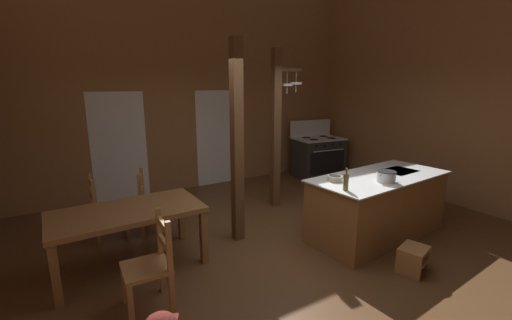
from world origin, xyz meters
name	(u,v)px	position (x,y,z in m)	size (l,w,h in m)	color
ground_plane	(297,253)	(0.00, 0.00, -0.05)	(7.95, 7.61, 0.10)	brown
wall_back	(196,83)	(0.00, 3.47, 2.21)	(7.95, 0.14, 4.42)	#93663F
wall_right	(465,82)	(3.65, 0.00, 2.21)	(0.14, 7.61, 4.42)	#93663F
glazed_door_back_left	(119,147)	(-1.61, 3.40, 1.02)	(1.00, 0.01, 2.05)	white
glazed_panel_back_right	(215,138)	(0.36, 3.40, 1.02)	(0.84, 0.01, 2.05)	white
kitchen_island	(377,205)	(1.29, -0.21, 0.45)	(2.22, 1.11, 0.91)	brown
stove_range	(318,156)	(2.73, 2.70, 0.48)	(1.22, 0.93, 1.32)	#292929
support_post_with_pot_rack	(277,125)	(0.74, 1.57, 1.48)	(0.59, 0.25, 2.77)	brown
support_post_center	(237,144)	(-0.51, 0.73, 1.39)	(0.14, 0.14, 2.77)	brown
step_stool	(413,257)	(0.86, -1.11, 0.18)	(0.42, 0.37, 0.30)	#9E7044
dining_table	(128,217)	(-1.99, 0.73, 0.65)	(1.73, 0.95, 0.74)	brown
ladderback_chair_near_window	(105,209)	(-2.12, 1.70, 0.45)	(0.44, 0.44, 0.95)	#9E7044
ladderback_chair_by_post	(151,265)	(-1.94, -0.15, 0.45)	(0.46, 0.46, 0.95)	#9E7044
ladderback_chair_at_table_end	(152,203)	(-1.50, 1.60, 0.45)	(0.55, 0.55, 0.95)	#9E7044
stockpot_on_counter	(386,176)	(1.10, -0.47, 0.98)	(0.32, 0.25, 0.15)	silver
mixing_bowl_on_counter	(335,178)	(0.55, -0.08, 0.94)	(0.20, 0.20, 0.07)	#B2A893
bottle_tall_on_counter	(346,181)	(0.37, -0.44, 1.02)	(0.06, 0.06, 0.28)	brown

